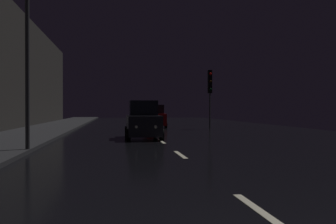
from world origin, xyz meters
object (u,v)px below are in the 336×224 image
Objects in this scene: traffic_light_far_right at (210,86)px; car_distant_taillights at (155,117)px; streetlamp_overhead at (40,26)px; car_approaching_headlights at (143,121)px.

car_distant_taillights is at bearing -126.61° from traffic_light_far_right.
streetlamp_overhead reaches higher than traffic_light_far_right.
streetlamp_overhead is (-10.53, -15.32, 1.26)m from traffic_light_far_right.
traffic_light_far_right is at bearing 145.72° from car_approaching_headlights.
streetlamp_overhead reaches higher than car_approaching_headlights.
car_distant_taillights is at bearing 170.99° from car_approaching_headlights.
traffic_light_far_right is 11.30m from car_approaching_headlights.
streetlamp_overhead reaches higher than car_distant_taillights.
traffic_light_far_right reaches higher than car_approaching_headlights.
traffic_light_far_right is at bearing 55.49° from streetlamp_overhead.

